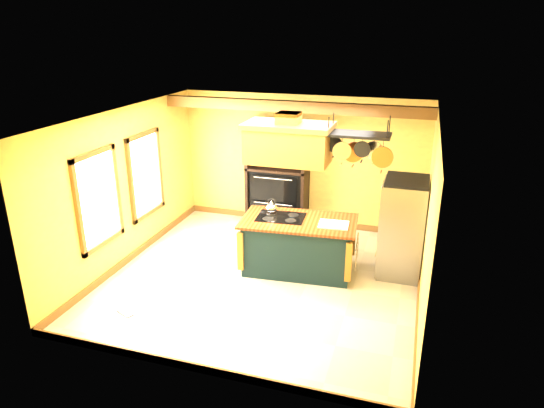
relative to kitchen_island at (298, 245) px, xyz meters
The scene contains 15 objects.
floor 0.80m from the kitchen_island, 136.71° to the right, with size 5.00×5.00×0.00m, color beige.
ceiling 2.32m from the kitchen_island, 136.71° to the right, with size 5.00×5.00×0.00m, color white.
wall_back 2.29m from the kitchen_island, 102.91° to the left, with size 5.00×0.02×2.70m, color #DBBD50.
wall_front 3.11m from the kitchen_island, 99.10° to the right, with size 5.00×0.02×2.70m, color #DBBD50.
wall_left 3.13m from the kitchen_island, behind, with size 0.02×5.00×2.70m, color #DBBD50.
wall_right 2.26m from the kitchen_island, 12.35° to the right, with size 0.02×5.00×2.70m, color #DBBD50.
ceiling_beam 2.51m from the kitchen_island, 110.57° to the left, with size 5.00×0.15×0.20m, color brown.
window_near 3.32m from the kitchen_island, 157.04° to the right, with size 0.06×1.06×1.56m.
window_far 3.08m from the kitchen_island, behind, with size 0.06×1.06×1.56m.
kitchen_island is the anchor object (origin of this frame).
range_hood 1.78m from the kitchen_island, behind, with size 1.39×0.79×0.80m.
pot_rack 2.05m from the kitchen_island, ahead, with size 1.05×0.48×0.74m.
refrigerator 1.74m from the kitchen_island, 13.94° to the left, with size 0.71×0.83×1.63m.
hutch 2.07m from the kitchen_island, 116.58° to the left, with size 1.24×0.56×2.19m.
floor_register 2.98m from the kitchen_island, 134.93° to the right, with size 0.28×0.12×0.01m, color black.
Camera 1 is at (2.27, -6.83, 3.98)m, focal length 32.00 mm.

